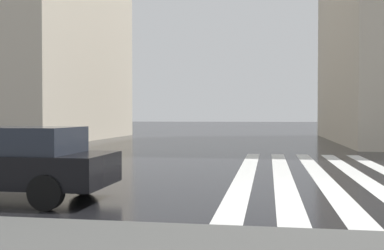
% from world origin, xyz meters
% --- Properties ---
extents(ground_plane, '(220.00, 220.00, 0.00)m').
position_xyz_m(ground_plane, '(0.00, 0.00, 0.00)').
color(ground_plane, black).
extents(zebra_crossing, '(13.00, 4.50, 0.01)m').
position_xyz_m(zebra_crossing, '(4.00, 0.03, 0.00)').
color(zebra_crossing, silver).
rests_on(zebra_crossing, ground_plane).
extents(car_black, '(1.85, 4.10, 1.41)m').
position_xyz_m(car_black, '(-1.00, 6.38, 0.76)').
color(car_black, black).
rests_on(car_black, ground_plane).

